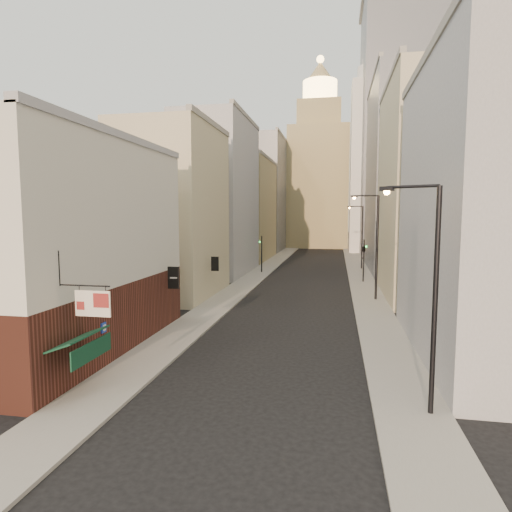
{
  "coord_description": "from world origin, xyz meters",
  "views": [
    {
      "loc": [
        3.45,
        -12.98,
        7.87
      ],
      "look_at": [
        -2.12,
        16.55,
        4.92
      ],
      "focal_mm": 30.0,
      "sensor_mm": 36.0,
      "label": 1
    }
  ],
  "objects_px": {
    "white_tower": "(371,161)",
    "traffic_light_right": "(364,250)",
    "streetlamp_near": "(429,286)",
    "streetlamp_far": "(361,233)",
    "traffic_light_left": "(262,248)",
    "clock_tower": "(319,173)",
    "streetlamp_mid": "(374,241)"
  },
  "relations": [
    {
      "from": "white_tower",
      "to": "traffic_light_right",
      "type": "distance_m",
      "value": 43.66
    },
    {
      "from": "streetlamp_near",
      "to": "traffic_light_right",
      "type": "relative_size",
      "value": 1.8
    },
    {
      "from": "clock_tower",
      "to": "streetlamp_near",
      "type": "xyz_separation_m",
      "value": [
        7.98,
        -87.9,
        -12.5
      ]
    },
    {
      "from": "streetlamp_far",
      "to": "traffic_light_left",
      "type": "bearing_deg",
      "value": -130.11
    },
    {
      "from": "clock_tower",
      "to": "traffic_light_right",
      "type": "xyz_separation_m",
      "value": [
        7.57,
        -54.92,
        -13.85
      ]
    },
    {
      "from": "clock_tower",
      "to": "white_tower",
      "type": "distance_m",
      "value": 17.83
    },
    {
      "from": "streetlamp_mid",
      "to": "streetlamp_far",
      "type": "relative_size",
      "value": 1.06
    },
    {
      "from": "traffic_light_right",
      "to": "streetlamp_mid",
      "type": "bearing_deg",
      "value": 68.49
    },
    {
      "from": "streetlamp_near",
      "to": "traffic_light_left",
      "type": "height_order",
      "value": "streetlamp_near"
    },
    {
      "from": "clock_tower",
      "to": "traffic_light_right",
      "type": "height_order",
      "value": "clock_tower"
    },
    {
      "from": "traffic_light_left",
      "to": "streetlamp_far",
      "type": "bearing_deg",
      "value": -167.37
    },
    {
      "from": "streetlamp_near",
      "to": "streetlamp_far",
      "type": "relative_size",
      "value": 1.0
    },
    {
      "from": "white_tower",
      "to": "streetlamp_mid",
      "type": "xyz_separation_m",
      "value": [
        -3.18,
        -51.25,
        -13.14
      ]
    },
    {
      "from": "traffic_light_left",
      "to": "streetlamp_near",
      "type": "bearing_deg",
      "value": 95.08
    },
    {
      "from": "streetlamp_mid",
      "to": "clock_tower",
      "type": "bearing_deg",
      "value": 91.89
    },
    {
      "from": "streetlamp_far",
      "to": "traffic_light_left",
      "type": "xyz_separation_m",
      "value": [
        -13.14,
        -6.55,
        -1.81
      ]
    },
    {
      "from": "streetlamp_near",
      "to": "streetlamp_far",
      "type": "distance_m",
      "value": 45.3
    },
    {
      "from": "white_tower",
      "to": "traffic_light_right",
      "type": "bearing_deg",
      "value": -94.79
    },
    {
      "from": "streetlamp_mid",
      "to": "white_tower",
      "type": "bearing_deg",
      "value": 81.51
    },
    {
      "from": "streetlamp_far",
      "to": "traffic_light_left",
      "type": "height_order",
      "value": "streetlamp_far"
    },
    {
      "from": "streetlamp_near",
      "to": "streetlamp_far",
      "type": "height_order",
      "value": "streetlamp_far"
    },
    {
      "from": "traffic_light_left",
      "to": "traffic_light_right",
      "type": "relative_size",
      "value": 1.0
    },
    {
      "from": "streetlamp_near",
      "to": "streetlamp_mid",
      "type": "height_order",
      "value": "streetlamp_mid"
    },
    {
      "from": "white_tower",
      "to": "traffic_light_right",
      "type": "relative_size",
      "value": 8.3
    },
    {
      "from": "streetlamp_near",
      "to": "clock_tower",
      "type": "bearing_deg",
      "value": 120.14
    },
    {
      "from": "traffic_light_right",
      "to": "white_tower",
      "type": "bearing_deg",
      "value": -117.72
    },
    {
      "from": "clock_tower",
      "to": "white_tower",
      "type": "relative_size",
      "value": 1.08
    },
    {
      "from": "traffic_light_left",
      "to": "clock_tower",
      "type": "bearing_deg",
      "value": -110.01
    },
    {
      "from": "clock_tower",
      "to": "streetlamp_far",
      "type": "height_order",
      "value": "clock_tower"
    },
    {
      "from": "streetlamp_near",
      "to": "streetlamp_far",
      "type": "xyz_separation_m",
      "value": [
        -0.14,
        45.3,
        0.02
      ]
    },
    {
      "from": "clock_tower",
      "to": "streetlamp_near",
      "type": "distance_m",
      "value": 89.14
    },
    {
      "from": "streetlamp_far",
      "to": "streetlamp_near",
      "type": "bearing_deg",
      "value": -66.41
    }
  ]
}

